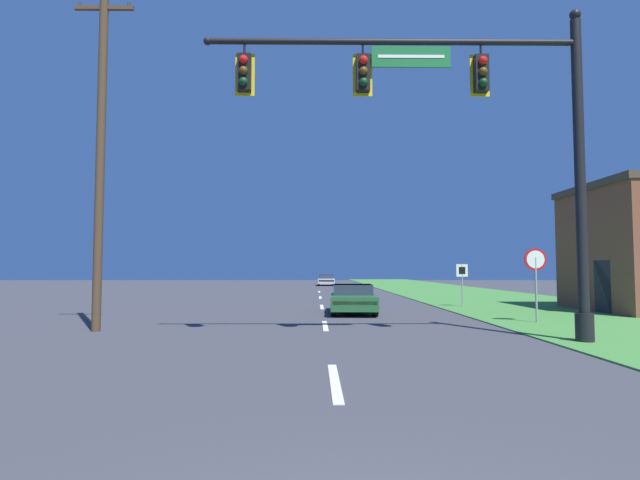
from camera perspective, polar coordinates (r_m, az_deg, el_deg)
grass_verge_right at (r=34.06m, az=18.09°, el=-6.23°), size 10.00×110.00×0.04m
road_center_line at (r=24.32m, az=0.21°, el=-7.65°), size 0.16×34.80×0.01m
signal_mast at (r=13.59m, az=17.67°, el=11.85°), size 9.81×0.47×8.51m
car_ahead at (r=21.02m, az=3.77°, el=-6.69°), size 2.00×4.43×1.19m
far_car at (r=55.77m, az=0.69°, el=-4.60°), size 1.82×4.42×1.19m
stop_sign at (r=18.46m, az=23.42°, el=-2.98°), size 0.76×0.07×2.50m
route_sign_post at (r=25.05m, az=15.93°, el=-3.92°), size 0.55×0.06×2.03m
utility_pole_near at (r=16.65m, az=-23.79°, el=9.75°), size 1.80×0.26×10.73m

